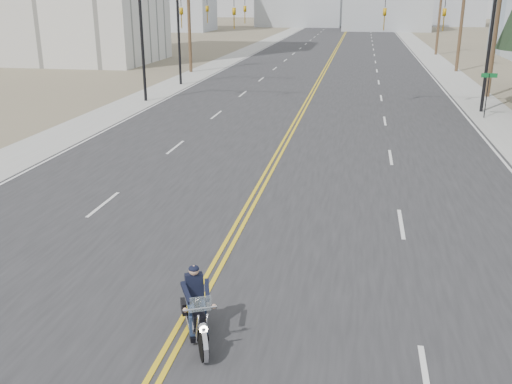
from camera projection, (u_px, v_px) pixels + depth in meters
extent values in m
cube|color=#303033|center=(334.00, 53.00, 72.77)|extent=(20.00, 200.00, 0.01)
cube|color=#A5A5A0|center=(246.00, 52.00, 74.71)|extent=(3.00, 200.00, 0.01)
cube|color=#A5A5A0|center=(427.00, 55.00, 70.83)|extent=(3.00, 200.00, 0.01)
cylinder|color=black|center=(143.00, 49.00, 38.13)|extent=(0.20, 0.20, 7.00)
imported|color=#BF8C0C|center=(181.00, 9.00, 36.83)|extent=(0.21, 0.26, 1.30)
imported|color=#BF8C0C|center=(234.00, 9.00, 36.24)|extent=(0.21, 0.26, 1.30)
cylinder|color=black|center=(488.00, 54.00, 34.41)|extent=(0.20, 0.20, 7.00)
imported|color=#BF8C0C|center=(445.00, 10.00, 34.06)|extent=(0.21, 0.26, 1.30)
imported|color=#BF8C0C|center=(385.00, 10.00, 34.65)|extent=(0.21, 0.26, 1.30)
cylinder|color=black|center=(179.00, 40.00, 45.57)|extent=(0.20, 0.20, 7.00)
imported|color=#BF8C0C|center=(207.00, 7.00, 44.34)|extent=(0.21, 0.26, 1.30)
imported|color=#BF8C0C|center=(245.00, 7.00, 43.83)|extent=(0.21, 0.26, 1.30)
cylinder|color=black|center=(487.00, 96.00, 33.30)|extent=(0.06, 0.06, 2.60)
cube|color=#0C5926|center=(489.00, 75.00, 32.91)|extent=(0.90, 0.03, 0.25)
cylinder|color=brown|center=(498.00, 17.00, 39.09)|extent=(0.30, 0.30, 11.00)
cylinder|color=brown|center=(463.00, 9.00, 52.97)|extent=(0.30, 0.30, 11.50)
cylinder|color=brown|center=(440.00, 8.00, 68.88)|extent=(0.30, 0.30, 11.00)
cylinder|color=brown|center=(189.00, 15.00, 52.70)|extent=(0.30, 0.30, 10.50)
cube|color=#B7BCC6|center=(453.00, 0.00, 141.07)|extent=(14.00, 14.00, 12.00)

